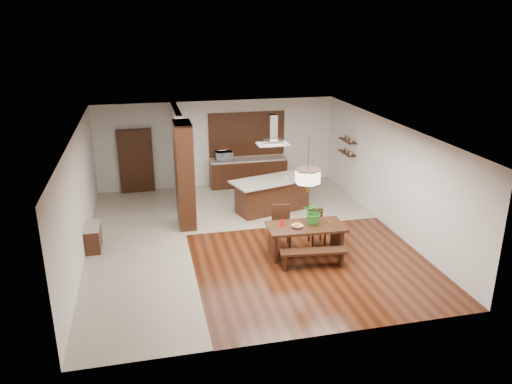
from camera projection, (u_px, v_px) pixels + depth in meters
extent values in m
plane|color=#351609|center=(245.00, 238.00, 13.12)|extent=(9.00, 9.00, 0.00)
cube|color=white|center=(244.00, 129.00, 12.16)|extent=(8.00, 9.00, 0.04)
cube|color=silver|center=(217.00, 144.00, 16.77)|extent=(8.00, 0.04, 2.90)
cube|color=silver|center=(298.00, 267.00, 8.50)|extent=(8.00, 0.04, 2.90)
cube|color=silver|center=(79.00, 198.00, 11.79)|extent=(0.04, 9.00, 2.90)
cube|color=silver|center=(389.00, 175.00, 13.49)|extent=(0.04, 9.00, 2.90)
cube|color=#BBAF9B|center=(138.00, 248.00, 12.53)|extent=(2.50, 9.00, 0.01)
cube|color=#BBAF9B|center=(268.00, 201.00, 15.68)|extent=(5.50, 4.00, 0.01)
cube|color=#3F1D0F|center=(244.00, 130.00, 12.16)|extent=(8.00, 9.00, 0.02)
cube|color=black|center=(185.00, 175.00, 13.44)|extent=(0.45, 1.00, 2.90)
cube|color=silver|center=(178.00, 155.00, 15.37)|extent=(0.18, 2.40, 2.90)
cube|color=black|center=(93.00, 237.00, 12.39)|extent=(0.37, 0.88, 0.63)
cube|color=black|center=(136.00, 161.00, 16.24)|extent=(1.10, 0.20, 2.10)
cube|color=black|center=(248.00, 173.00, 17.04)|extent=(2.60, 0.60, 0.90)
cube|color=#B7AEA0|center=(248.00, 159.00, 16.88)|extent=(2.60, 0.62, 0.05)
cube|color=#98622D|center=(247.00, 134.00, 16.85)|extent=(2.60, 0.08, 1.50)
cube|color=black|center=(347.00, 153.00, 15.86)|extent=(0.26, 0.90, 0.04)
cube|color=black|center=(348.00, 141.00, 15.73)|extent=(0.26, 0.90, 0.04)
cube|color=black|center=(306.00, 227.00, 11.95)|extent=(1.89, 1.02, 0.06)
cube|color=black|center=(273.00, 244.00, 11.94)|extent=(0.12, 0.74, 0.71)
cube|color=black|center=(337.00, 239.00, 12.21)|extent=(0.12, 0.74, 0.71)
imported|color=#2E7D29|center=(315.00, 212.00, 11.94)|extent=(0.67, 0.63, 0.59)
imported|color=beige|center=(297.00, 226.00, 11.80)|extent=(0.32, 0.32, 0.06)
cone|color=#A60F0B|center=(282.00, 221.00, 11.90)|extent=(0.17, 0.17, 0.22)
cylinder|color=gold|center=(329.00, 223.00, 11.93)|extent=(0.09, 0.09, 0.11)
cube|color=black|center=(272.00, 196.00, 14.79)|extent=(2.25, 1.35, 0.95)
cube|color=#B7AEA0|center=(273.00, 180.00, 14.57)|extent=(2.63, 1.69, 0.05)
imported|color=silver|center=(286.00, 178.00, 14.56)|extent=(0.13, 0.13, 0.09)
imported|color=#B5B7BC|center=(224.00, 156.00, 16.62)|extent=(0.57, 0.40, 0.31)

